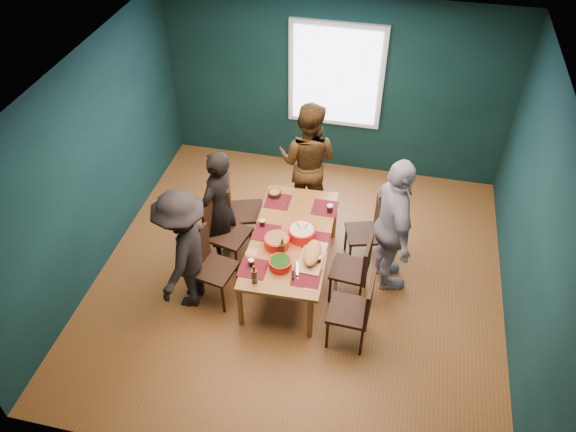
% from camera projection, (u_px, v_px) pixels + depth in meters
% --- Properties ---
extents(room, '(5.01, 5.01, 2.71)m').
position_uv_depth(room, '(305.00, 179.00, 6.39)').
color(room, '#9A502C').
rests_on(room, ground).
extents(dining_table, '(0.99, 1.87, 0.70)m').
position_uv_depth(dining_table, '(291.00, 241.00, 6.70)').
color(dining_table, olive).
rests_on(dining_table, floor).
extents(chair_left_far, '(0.57, 0.57, 1.00)m').
position_uv_depth(chair_left_far, '(238.00, 207.00, 7.25)').
color(chair_left_far, black).
rests_on(chair_left_far, floor).
extents(chair_left_mid, '(0.54, 0.54, 1.00)m').
position_uv_depth(chair_left_mid, '(222.00, 227.00, 6.95)').
color(chair_left_mid, black).
rests_on(chair_left_mid, floor).
extents(chair_left_near, '(0.51, 0.51, 0.97)m').
position_uv_depth(chair_left_near, '(208.00, 262.00, 6.53)').
color(chair_left_near, black).
rests_on(chair_left_near, floor).
extents(chair_right_far, '(0.52, 0.52, 0.92)m').
position_uv_depth(chair_right_far, '(371.00, 228.00, 7.00)').
color(chair_right_far, black).
rests_on(chair_right_far, floor).
extents(chair_right_mid, '(0.45, 0.45, 0.93)m').
position_uv_depth(chair_right_mid, '(357.00, 266.00, 6.51)').
color(chair_right_mid, black).
rests_on(chair_right_mid, floor).
extents(chair_right_near, '(0.46, 0.46, 0.98)m').
position_uv_depth(chair_right_near, '(358.00, 307.00, 6.02)').
color(chair_right_near, black).
rests_on(chair_right_near, floor).
extents(person_far_left, '(0.53, 0.67, 1.60)m').
position_uv_depth(person_far_left, '(219.00, 207.00, 6.90)').
color(person_far_left, black).
rests_on(person_far_left, floor).
extents(person_back, '(0.93, 0.77, 1.74)m').
position_uv_depth(person_back, '(308.00, 161.00, 7.50)').
color(person_back, black).
rests_on(person_back, floor).
extents(person_right, '(0.77, 1.15, 1.82)m').
position_uv_depth(person_right, '(393.00, 227.00, 6.47)').
color(person_right, white).
rests_on(person_right, floor).
extents(person_near_left, '(0.62, 1.05, 1.61)m').
position_uv_depth(person_near_left, '(184.00, 251.00, 6.32)').
color(person_near_left, black).
rests_on(person_near_left, floor).
extents(bowl_salad, '(0.30, 0.30, 0.12)m').
position_uv_depth(bowl_salad, '(277.00, 241.00, 6.50)').
color(bowl_salad, red).
rests_on(bowl_salad, dining_table).
extents(bowl_dumpling, '(0.32, 0.32, 0.30)m').
position_uv_depth(bowl_dumpling, '(302.00, 233.00, 6.60)').
color(bowl_dumpling, red).
rests_on(bowl_dumpling, dining_table).
extents(bowl_herbs, '(0.26, 0.26, 0.11)m').
position_uv_depth(bowl_herbs, '(280.00, 263.00, 6.24)').
color(bowl_herbs, red).
rests_on(bowl_herbs, dining_table).
extents(cutting_board, '(0.32, 0.66, 0.15)m').
position_uv_depth(cutting_board, '(312.00, 254.00, 6.34)').
color(cutting_board, tan).
rests_on(cutting_board, dining_table).
extents(small_bowl, '(0.17, 0.17, 0.07)m').
position_uv_depth(small_bowl, '(275.00, 194.00, 7.20)').
color(small_bowl, black).
rests_on(small_bowl, dining_table).
extents(beer_bottle_a, '(0.07, 0.07, 0.25)m').
position_uv_depth(beer_bottle_a, '(254.00, 276.00, 6.05)').
color(beer_bottle_a, '#43240C').
rests_on(beer_bottle_a, dining_table).
extents(beer_bottle_b, '(0.07, 0.07, 0.27)m').
position_uv_depth(beer_bottle_b, '(282.00, 250.00, 6.34)').
color(beer_bottle_b, '#43240C').
rests_on(beer_bottle_b, dining_table).
extents(cola_glass_a, '(0.07, 0.07, 0.09)m').
position_uv_depth(cola_glass_a, '(251.00, 262.00, 6.27)').
color(cola_glass_a, black).
rests_on(cola_glass_a, dining_table).
extents(cola_glass_b, '(0.07, 0.07, 0.10)m').
position_uv_depth(cola_glass_b, '(318.00, 259.00, 6.30)').
color(cola_glass_b, black).
rests_on(cola_glass_b, dining_table).
extents(cola_glass_c, '(0.08, 0.08, 0.11)m').
position_uv_depth(cola_glass_c, '(330.00, 208.00, 6.95)').
color(cola_glass_c, black).
rests_on(cola_glass_c, dining_table).
extents(cola_glass_d, '(0.07, 0.07, 0.09)m').
position_uv_depth(cola_glass_d, '(262.00, 223.00, 6.76)').
color(cola_glass_d, black).
rests_on(cola_glass_d, dining_table).
extents(napkin_a, '(0.16, 0.16, 0.00)m').
position_uv_depth(napkin_a, '(323.00, 238.00, 6.63)').
color(napkin_a, '#DA745B').
rests_on(napkin_a, dining_table).
extents(napkin_b, '(0.13, 0.13, 0.00)m').
position_uv_depth(napkin_b, '(252.00, 252.00, 6.46)').
color(napkin_b, '#DA745B').
rests_on(napkin_b, dining_table).
extents(napkin_c, '(0.15, 0.15, 0.00)m').
position_uv_depth(napkin_c, '(311.00, 286.00, 6.06)').
color(napkin_c, '#DA745B').
rests_on(napkin_c, dining_table).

